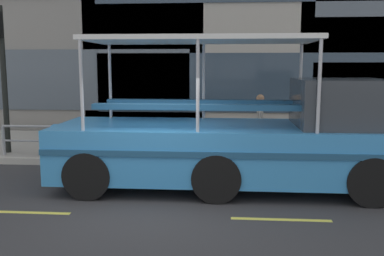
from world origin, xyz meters
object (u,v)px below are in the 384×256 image
(traffic_light_pole, at_px, (2,65))
(duck_tour_boat, at_px, (250,141))
(pedestrian_near_bow, at_px, (332,123))
(pedestrian_mid_left, at_px, (260,118))

(traffic_light_pole, relative_size, duck_tour_boat, 0.45)
(pedestrian_near_bow, xyz_separation_m, pedestrian_mid_left, (-2.08, -0.02, 0.13))
(duck_tour_boat, distance_m, pedestrian_mid_left, 3.16)
(duck_tour_boat, distance_m, pedestrian_near_bow, 4.04)
(traffic_light_pole, xyz_separation_m, pedestrian_mid_left, (7.46, 0.60, -1.53))
(pedestrian_near_bow, height_order, pedestrian_mid_left, pedestrian_mid_left)
(traffic_light_pole, relative_size, pedestrian_near_bow, 2.80)
(pedestrian_mid_left, bearing_deg, pedestrian_near_bow, 0.67)
(pedestrian_near_bow, bearing_deg, pedestrian_mid_left, -179.33)
(pedestrian_mid_left, bearing_deg, traffic_light_pole, -175.44)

